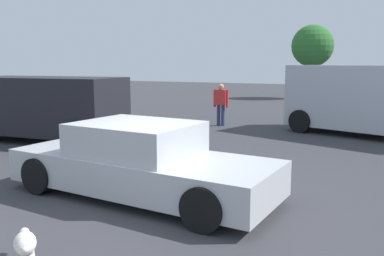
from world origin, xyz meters
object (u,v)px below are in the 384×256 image
(dog, at_px, (25,244))
(suv_dark, at_px, (46,106))
(sedan_foreground, at_px, (140,162))
(van_white, at_px, (378,98))
(pedestrian, at_px, (221,101))

(dog, xyz_separation_m, suv_dark, (-5.47, 5.81, 0.77))
(sedan_foreground, height_order, dog, sedan_foreground)
(van_white, height_order, pedestrian, van_white)
(sedan_foreground, distance_m, pedestrian, 8.30)
(van_white, distance_m, pedestrian, 5.22)
(van_white, relative_size, pedestrian, 3.72)
(dog, distance_m, suv_dark, 8.02)
(van_white, bearing_deg, suv_dark, -132.82)
(sedan_foreground, distance_m, van_white, 8.83)
(sedan_foreground, height_order, van_white, van_white)
(suv_dark, height_order, pedestrian, suv_dark)
(sedan_foreground, xyz_separation_m, suv_dark, (-5.29, 3.13, 0.45))
(van_white, xyz_separation_m, suv_dark, (-8.77, -4.96, -0.16))
(van_white, relative_size, suv_dark, 1.19)
(suv_dark, relative_size, pedestrian, 3.12)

